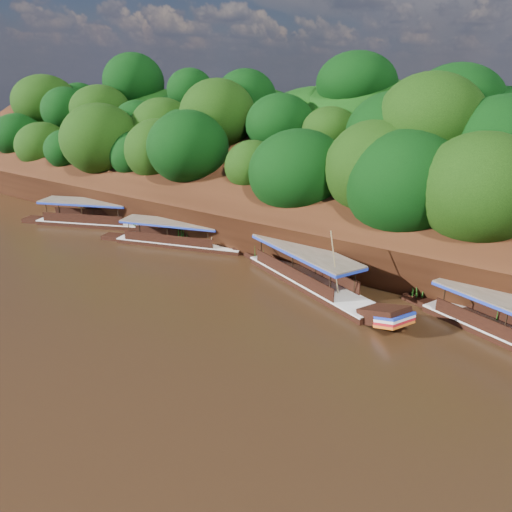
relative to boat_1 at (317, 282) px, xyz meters
The scene contains 6 objects.
ground 7.41m from the boat_1, 99.46° to the right, with size 160.00×160.00×0.00m, color black.
riverbank 15.54m from the boat_1, 94.54° to the left, with size 120.00×30.06×19.40m.
boat_1 is the anchor object (origin of this frame).
boat_2 14.08m from the boat_1, behind, with size 13.72×6.06×5.05m.
boat_3 25.55m from the boat_1, behind, with size 13.66×7.69×2.99m.
reeds 4.04m from the boat_1, 145.64° to the left, with size 50.03×2.20×2.08m.
Camera 1 is at (16.91, -21.09, 14.05)m, focal length 35.00 mm.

